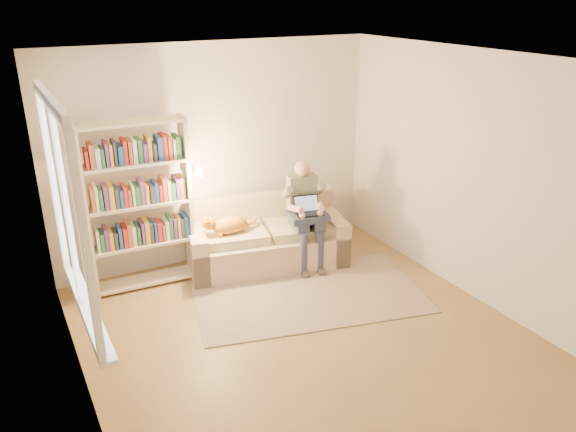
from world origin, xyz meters
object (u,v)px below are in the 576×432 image
cat (229,224)px  bookshelf (138,198)px  person (305,208)px  laptop (302,209)px  sofa (265,241)px

cat → bookshelf: bookshelf is taller
person → bookshelf: size_ratio=0.67×
cat → laptop: laptop is taller
sofa → person: size_ratio=1.58×
bookshelf → laptop: bearing=-11.9°
laptop → bookshelf: bearing=176.8°
sofa → bookshelf: bookshelf is taller
sofa → bookshelf: 1.63m
person → laptop: person is taller
person → cat: 0.91m
sofa → cat: bearing=-165.2°
sofa → cat: 0.57m
laptop → bookshelf: bookshelf is taller
sofa → cat: (-0.47, -0.02, 0.32)m
sofa → bookshelf: size_ratio=1.06×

